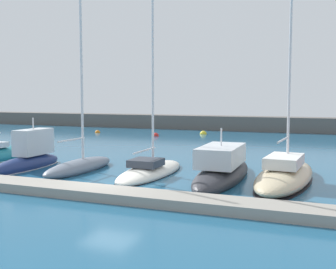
{
  "coord_description": "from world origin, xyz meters",
  "views": [
    {
      "loc": [
        10.03,
        -17.34,
        4.45
      ],
      "look_at": [
        0.76,
        5.49,
        2.2
      ],
      "focal_mm": 45.26,
      "sensor_mm": 36.0,
      "label": 1
    }
  ],
  "objects_px": {
    "motorboat_charcoal_sixth": "(222,170)",
    "mooring_buoy_orange": "(98,133)",
    "motorboat_navy_third": "(29,157)",
    "mooring_buoy_yellow": "(203,134)",
    "mooring_buoy_red": "(156,136)",
    "sailboat_ivory_fifth": "(150,170)",
    "sailboat_slate_fourth": "(80,164)",
    "sailboat_sand_seventh": "(285,174)"
  },
  "relations": [
    {
      "from": "mooring_buoy_yellow",
      "to": "motorboat_navy_third",
      "type": "bearing_deg",
      "value": -96.49
    },
    {
      "from": "motorboat_navy_third",
      "to": "sailboat_ivory_fifth",
      "type": "relative_size",
      "value": 0.39
    },
    {
      "from": "sailboat_sand_seventh",
      "to": "mooring_buoy_yellow",
      "type": "bearing_deg",
      "value": 28.92
    },
    {
      "from": "motorboat_navy_third",
      "to": "mooring_buoy_orange",
      "type": "distance_m",
      "value": 25.23
    },
    {
      "from": "sailboat_slate_fourth",
      "to": "motorboat_navy_third",
      "type": "bearing_deg",
      "value": 94.63
    },
    {
      "from": "sailboat_slate_fourth",
      "to": "sailboat_sand_seventh",
      "type": "bearing_deg",
      "value": -85.47
    },
    {
      "from": "mooring_buoy_yellow",
      "to": "motorboat_charcoal_sixth",
      "type": "bearing_deg",
      "value": -70.51
    },
    {
      "from": "sailboat_ivory_fifth",
      "to": "mooring_buoy_orange",
      "type": "xyz_separation_m",
      "value": [
        -17.28,
        22.49,
        -0.26
      ]
    },
    {
      "from": "motorboat_charcoal_sixth",
      "to": "mooring_buoy_orange",
      "type": "height_order",
      "value": "motorboat_charcoal_sixth"
    },
    {
      "from": "sailboat_slate_fourth",
      "to": "mooring_buoy_orange",
      "type": "distance_m",
      "value": 26.46
    },
    {
      "from": "sailboat_ivory_fifth",
      "to": "motorboat_charcoal_sixth",
      "type": "relative_size",
      "value": 1.77
    },
    {
      "from": "motorboat_charcoal_sixth",
      "to": "mooring_buoy_yellow",
      "type": "relative_size",
      "value": 11.36
    },
    {
      "from": "sailboat_slate_fourth",
      "to": "mooring_buoy_orange",
      "type": "xyz_separation_m",
      "value": [
        -12.93,
        23.08,
        -0.41
      ]
    },
    {
      "from": "motorboat_charcoal_sixth",
      "to": "sailboat_sand_seventh",
      "type": "relative_size",
      "value": 0.49
    },
    {
      "from": "sailboat_sand_seventh",
      "to": "motorboat_navy_third",
      "type": "bearing_deg",
      "value": 97.87
    },
    {
      "from": "motorboat_charcoal_sixth",
      "to": "sailboat_sand_seventh",
      "type": "distance_m",
      "value": 3.24
    },
    {
      "from": "sailboat_slate_fourth",
      "to": "mooring_buoy_yellow",
      "type": "distance_m",
      "value": 26.11
    },
    {
      "from": "mooring_buoy_orange",
      "to": "sailboat_slate_fourth",
      "type": "bearing_deg",
      "value": -60.74
    },
    {
      "from": "sailboat_ivory_fifth",
      "to": "motorboat_navy_third",
      "type": "bearing_deg",
      "value": 95.53
    },
    {
      "from": "motorboat_charcoal_sixth",
      "to": "mooring_buoy_yellow",
      "type": "height_order",
      "value": "motorboat_charcoal_sixth"
    },
    {
      "from": "mooring_buoy_orange",
      "to": "mooring_buoy_red",
      "type": "relative_size",
      "value": 0.84
    },
    {
      "from": "sailboat_sand_seventh",
      "to": "mooring_buoy_orange",
      "type": "xyz_separation_m",
      "value": [
        -24.66,
        22.08,
        -0.46
      ]
    },
    {
      "from": "motorboat_navy_third",
      "to": "mooring_buoy_yellow",
      "type": "distance_m",
      "value": 26.58
    },
    {
      "from": "motorboat_navy_third",
      "to": "sailboat_sand_seventh",
      "type": "xyz_separation_m",
      "value": [
        15.21,
        1.3,
        -0.21
      ]
    },
    {
      "from": "motorboat_charcoal_sixth",
      "to": "mooring_buoy_yellow",
      "type": "bearing_deg",
      "value": 17.61
    },
    {
      "from": "sailboat_slate_fourth",
      "to": "mooring_buoy_yellow",
      "type": "bearing_deg",
      "value": 0.72
    },
    {
      "from": "motorboat_navy_third",
      "to": "sailboat_ivory_fifth",
      "type": "xyz_separation_m",
      "value": [
        7.82,
        0.89,
        -0.41
      ]
    },
    {
      "from": "sailboat_slate_fourth",
      "to": "mooring_buoy_yellow",
      "type": "height_order",
      "value": "sailboat_slate_fourth"
    },
    {
      "from": "motorboat_charcoal_sixth",
      "to": "mooring_buoy_yellow",
      "type": "xyz_separation_m",
      "value": [
        -8.97,
        25.35,
        -0.51
      ]
    },
    {
      "from": "motorboat_navy_third",
      "to": "motorboat_charcoal_sixth",
      "type": "distance_m",
      "value": 12.02
    },
    {
      "from": "sailboat_ivory_fifth",
      "to": "mooring_buoy_orange",
      "type": "relative_size",
      "value": 25.37
    },
    {
      "from": "mooring_buoy_orange",
      "to": "motorboat_charcoal_sixth",
      "type": "bearing_deg",
      "value": -46.17
    },
    {
      "from": "sailboat_ivory_fifth",
      "to": "mooring_buoy_red",
      "type": "xyz_separation_m",
      "value": [
        -9.0,
        21.16,
        -0.26
      ]
    },
    {
      "from": "motorboat_charcoal_sixth",
      "to": "sailboat_slate_fourth",
      "type": "bearing_deg",
      "value": 93.18
    },
    {
      "from": "mooring_buoy_red",
      "to": "sailboat_ivory_fifth",
      "type": "bearing_deg",
      "value": -66.95
    },
    {
      "from": "mooring_buoy_yellow",
      "to": "mooring_buoy_red",
      "type": "distance_m",
      "value": 6.04
    },
    {
      "from": "motorboat_charcoal_sixth",
      "to": "mooring_buoy_red",
      "type": "xyz_separation_m",
      "value": [
        -13.15,
        21.0,
        -0.51
      ]
    },
    {
      "from": "sailboat_ivory_fifth",
      "to": "mooring_buoy_red",
      "type": "relative_size",
      "value": 21.31
    },
    {
      "from": "sailboat_sand_seventh",
      "to": "sailboat_slate_fourth",
      "type": "bearing_deg",
      "value": 97.85
    },
    {
      "from": "sailboat_sand_seventh",
      "to": "motorboat_charcoal_sixth",
      "type": "bearing_deg",
      "value": 97.26
    },
    {
      "from": "sailboat_ivory_fifth",
      "to": "mooring_buoy_red",
      "type": "bearing_deg",
      "value": 22.06
    },
    {
      "from": "motorboat_navy_third",
      "to": "mooring_buoy_yellow",
      "type": "relative_size",
      "value": 7.82
    }
  ]
}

